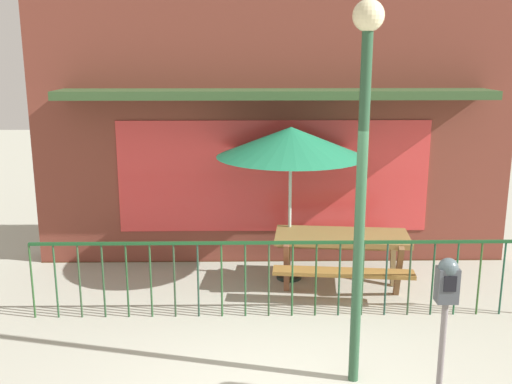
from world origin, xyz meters
name	(u,v)px	position (x,y,z in m)	size (l,w,h in m)	color
pub_storefront	(273,111)	(0.00, 4.37, 2.32)	(7.20, 1.23, 4.66)	#422812
patio_fence_front	(281,265)	(0.00, 2.19, 0.66)	(6.07, 0.04, 0.97)	#194C24
picnic_table_left	(342,246)	(0.88, 3.05, 0.61)	(1.94, 1.55, 0.79)	olive
patio_umbrella	(291,142)	(0.20, 3.43, 1.98)	(2.05, 2.05, 2.19)	black
parking_meter_near	(446,296)	(1.30, 0.13, 1.15)	(0.18, 0.17, 1.49)	slate
street_lamp	(363,141)	(0.65, 0.71, 2.40)	(0.28, 0.28, 3.64)	#284F33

